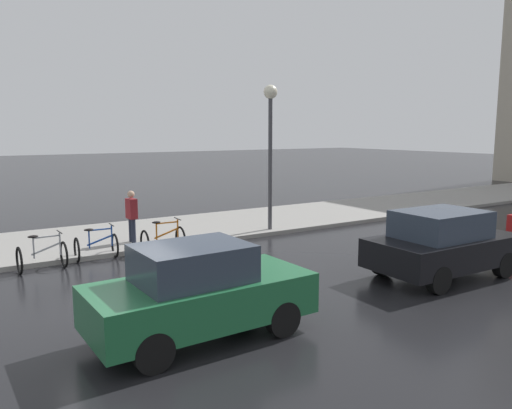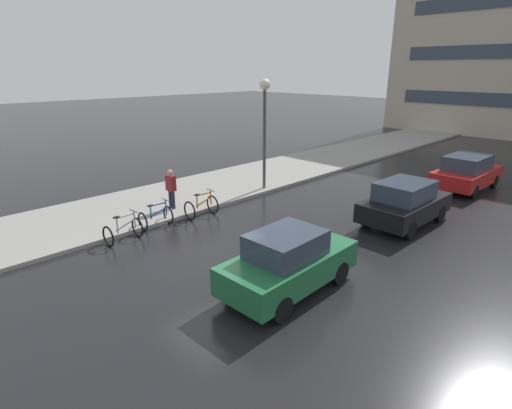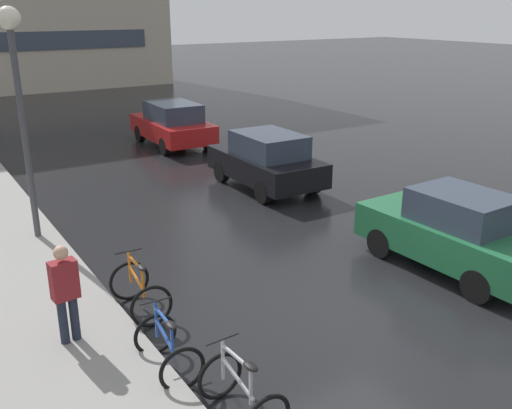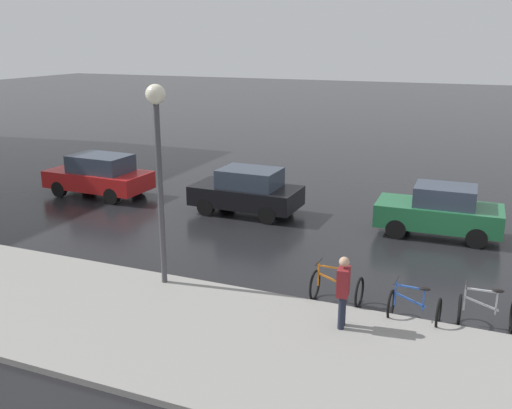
{
  "view_description": "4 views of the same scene",
  "coord_description": "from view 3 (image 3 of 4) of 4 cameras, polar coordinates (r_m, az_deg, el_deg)",
  "views": [
    {
      "loc": [
        10.29,
        -3.15,
        3.59
      ],
      "look_at": [
        -1.8,
        4.58,
        1.46
      ],
      "focal_mm": 35.0,
      "sensor_mm": 36.0,
      "label": 1
    },
    {
      "loc": [
        8.75,
        -6.62,
        5.55
      ],
      "look_at": [
        -0.32,
        2.36,
        1.21
      ],
      "focal_mm": 28.0,
      "sensor_mm": 36.0,
      "label": 2
    },
    {
      "loc": [
        -6.39,
        -6.31,
        5.12
      ],
      "look_at": [
        -0.16,
        3.38,
        1.11
      ],
      "focal_mm": 40.0,
      "sensor_mm": 36.0,
      "label": 3
    },
    {
      "loc": [
        -15.62,
        -0.74,
        6.16
      ],
      "look_at": [
        -1.53,
        5.1,
        1.7
      ],
      "focal_mm": 40.0,
      "sensor_mm": 36.0,
      "label": 4
    }
  ],
  "objects": [
    {
      "name": "car_red",
      "position": [
        22.36,
        -8.35,
        7.98
      ],
      "size": [
        2.05,
        4.27,
        1.68
      ],
      "color": "#AD1919",
      "rests_on": "ground"
    },
    {
      "name": "pedestrian",
      "position": [
        9.28,
        -18.52,
        -8.29
      ],
      "size": [
        0.42,
        0.27,
        1.76
      ],
      "color": "#1E2333",
      "rests_on": "ground"
    },
    {
      "name": "car_green",
      "position": [
        12.18,
        19.25,
        -2.56
      ],
      "size": [
        1.81,
        3.93,
        1.68
      ],
      "color": "#1E6038",
      "rests_on": "ground"
    },
    {
      "name": "streetlamp",
      "position": [
        13.2,
        -22.83,
        11.7
      ],
      "size": [
        0.48,
        0.48,
        5.14
      ],
      "color": "#424247",
      "rests_on": "ground"
    },
    {
      "name": "bicycle_nearest",
      "position": [
        7.74,
        -1.39,
        -18.42
      ],
      "size": [
        0.76,
        1.18,
        0.99
      ],
      "color": "black",
      "rests_on": "ground"
    },
    {
      "name": "ground_plane",
      "position": [
        10.34,
        11.16,
        -10.89
      ],
      "size": [
        140.0,
        140.0,
        0.0
      ],
      "primitive_type": "plane",
      "color": "black"
    },
    {
      "name": "bicycle_second",
      "position": [
        8.69,
        -8.79,
        -14.06
      ],
      "size": [
        0.74,
        1.13,
        0.98
      ],
      "color": "black",
      "rests_on": "ground"
    },
    {
      "name": "car_black",
      "position": [
        16.81,
        1.08,
        4.44
      ],
      "size": [
        1.97,
        3.92,
        1.67
      ],
      "color": "black",
      "rests_on": "ground"
    },
    {
      "name": "bicycle_third",
      "position": [
        10.27,
        -11.55,
        -8.48
      ],
      "size": [
        0.79,
        1.18,
        1.01
      ],
      "color": "black",
      "rests_on": "ground"
    }
  ]
}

